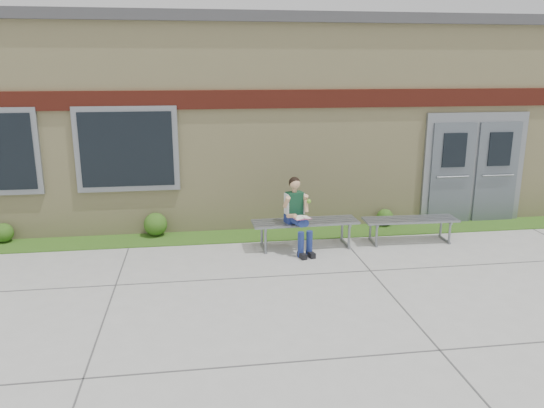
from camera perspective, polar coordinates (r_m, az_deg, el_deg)
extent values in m
plane|color=#9E9E99|center=(8.07, 4.88, -8.88)|extent=(80.00, 80.00, 0.00)
cube|color=#234D14|center=(10.45, 1.65, -3.22)|extent=(16.00, 0.80, 0.02)
cube|color=beige|center=(13.36, -0.84, 9.41)|extent=(16.00, 6.00, 4.00)
cube|color=#3F3F42|center=(13.34, -0.87, 18.43)|extent=(16.20, 6.20, 0.20)
cube|color=maroon|center=(10.33, 1.40, 11.23)|extent=(16.00, 0.06, 0.35)
cube|color=slate|center=(10.34, -15.33, 5.71)|extent=(1.90, 0.08, 1.60)
cube|color=black|center=(10.30, -15.35, 5.67)|extent=(1.70, 0.04, 1.40)
cube|color=slate|center=(11.84, 20.84, 3.64)|extent=(2.20, 0.08, 2.30)
cube|color=#535B64|center=(11.58, 18.75, 3.09)|extent=(0.92, 0.06, 2.10)
cube|color=#535B64|center=(12.07, 22.99, 3.14)|extent=(0.92, 0.06, 2.10)
cube|color=slate|center=(9.61, 3.60, -1.93)|extent=(1.93, 0.58, 0.04)
cube|color=slate|center=(9.56, -0.93, -3.62)|extent=(0.06, 0.53, 0.44)
cube|color=slate|center=(9.87, 7.94, -3.18)|extent=(0.06, 0.53, 0.44)
cube|color=slate|center=(10.21, 14.65, -1.63)|extent=(1.76, 0.54, 0.03)
cube|color=slate|center=(10.03, 10.88, -3.12)|extent=(0.06, 0.49, 0.40)
cube|color=slate|center=(10.56, 18.07, -2.68)|extent=(0.06, 0.49, 0.40)
cube|color=navy|center=(9.49, 2.36, -1.55)|extent=(0.35, 0.28, 0.14)
cube|color=#103B25|center=(9.40, 2.42, 0.06)|extent=(0.32, 0.24, 0.42)
sphere|color=tan|center=(9.31, 2.47, 2.21)|extent=(0.23, 0.23, 0.19)
sphere|color=black|center=(9.32, 2.43, 2.34)|extent=(0.24, 0.24, 0.20)
cylinder|color=navy|center=(9.25, 2.49, -1.87)|extent=(0.22, 0.40, 0.14)
cylinder|color=navy|center=(9.31, 3.40, -1.76)|extent=(0.22, 0.40, 0.14)
cylinder|color=navy|center=(9.18, 3.12, -4.38)|extent=(0.11, 0.11, 0.45)
cylinder|color=navy|center=(9.24, 4.04, -4.25)|extent=(0.11, 0.11, 0.45)
cube|color=black|center=(9.18, 3.27, -5.56)|extent=(0.14, 0.25, 0.09)
cube|color=black|center=(9.25, 4.19, -5.43)|extent=(0.14, 0.25, 0.09)
cylinder|color=tan|center=(9.27, 1.59, 0.21)|extent=(0.12, 0.21, 0.24)
cylinder|color=tan|center=(9.41, 3.52, 0.40)|extent=(0.12, 0.21, 0.24)
cube|color=white|center=(9.16, 3.24, -1.45)|extent=(0.32, 0.26, 0.01)
cube|color=#C74A77|center=(9.16, 3.23, -1.51)|extent=(0.32, 0.27, 0.01)
sphere|color=#6EB12F|center=(9.31, 4.00, 0.29)|extent=(0.08, 0.08, 0.08)
sphere|color=#234D14|center=(11.08, -26.92, -2.78)|extent=(0.36, 0.36, 0.36)
sphere|color=#234D14|center=(10.50, -12.42, -2.14)|extent=(0.45, 0.45, 0.45)
sphere|color=#234D14|center=(11.16, 12.06, -1.41)|extent=(0.34, 0.34, 0.34)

